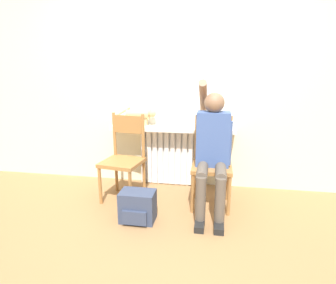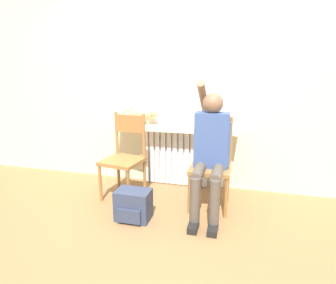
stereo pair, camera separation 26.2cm
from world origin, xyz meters
The scene contains 10 objects.
ground_plane centered at (0.00, 0.00, 0.00)m, with size 12.00×12.00×0.00m, color olive.
wall_with_window centered at (0.00, 1.23, 1.35)m, with size 7.00×0.06×2.70m.
radiator centered at (0.00, 1.15, 0.36)m, with size 0.84×0.08×0.73m.
windowsill centered at (0.00, 1.08, 0.75)m, with size 1.53×0.25×0.05m.
window_glass centered at (0.00, 1.20, 1.28)m, with size 1.47×0.01×1.01m.
chair_left centered at (-0.49, 0.66, 0.49)m, with size 0.48×0.48×0.97m.
chair_right centered at (0.50, 0.66, 0.49)m, with size 0.42×0.42×0.97m.
person centered at (0.50, 0.54, 0.69)m, with size 0.36×0.99×1.36m.
cat centered at (-0.40, 1.09, 0.92)m, with size 0.51×0.11×0.23m.
backpack centered at (-0.20, 0.18, 0.15)m, with size 0.34×0.26×0.30m.
Camera 1 is at (0.51, -2.24, 1.44)m, focal length 30.00 mm.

